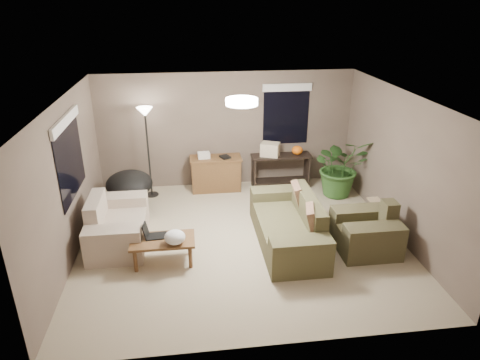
{
  "coord_description": "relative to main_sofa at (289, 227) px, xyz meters",
  "views": [
    {
      "loc": [
        -0.84,
        -6.42,
        3.92
      ],
      "look_at": [
        0.0,
        0.2,
        1.05
      ],
      "focal_mm": 32.0,
      "sensor_mm": 36.0,
      "label": 1
    }
  ],
  "objects": [
    {
      "name": "room_shell",
      "position": [
        -0.8,
        0.18,
        0.96
      ],
      "size": [
        5.5,
        5.5,
        5.5
      ],
      "color": "tan",
      "rests_on": "ground"
    },
    {
      "name": "main_sofa",
      "position": [
        0.0,
        0.0,
        0.0
      ],
      "size": [
        0.95,
        2.2,
        0.85
      ],
      "color": "brown",
      "rests_on": "ground"
    },
    {
      "name": "throw_pillows",
      "position": [
        0.26,
        0.0,
        0.36
      ],
      "size": [
        0.33,
        1.38,
        0.47
      ],
      "color": "#8C7251",
      "rests_on": "main_sofa"
    },
    {
      "name": "loveseat",
      "position": [
        -2.93,
        0.39,
        0.0
      ],
      "size": [
        0.9,
        1.6,
        0.85
      ],
      "color": "beige",
      "rests_on": "ground"
    },
    {
      "name": "armchair",
      "position": [
        1.23,
        -0.36,
        0.0
      ],
      "size": [
        0.95,
        1.0,
        0.85
      ],
      "color": "#47432B",
      "rests_on": "ground"
    },
    {
      "name": "coffee_table",
      "position": [
        -2.12,
        -0.35,
        0.06
      ],
      "size": [
        1.0,
        0.55,
        0.42
      ],
      "color": "brown",
      "rests_on": "ground"
    },
    {
      "name": "laptop",
      "position": [
        -2.29,
        -0.25,
        0.19
      ],
      "size": [
        0.38,
        0.25,
        0.24
      ],
      "color": "black",
      "rests_on": "coffee_table"
    },
    {
      "name": "plastic_bag",
      "position": [
        -1.92,
        -0.5,
        0.24
      ],
      "size": [
        0.36,
        0.34,
        0.23
      ],
      "primitive_type": "ellipsoid",
      "rotation": [
        0.0,
        0.0,
        -0.15
      ],
      "color": "white",
      "rests_on": "coffee_table"
    },
    {
      "name": "desk",
      "position": [
        -1.08,
        2.36,
        0.08
      ],
      "size": [
        1.1,
        0.5,
        0.75
      ],
      "color": "brown",
      "rests_on": "ground"
    },
    {
      "name": "desk_papers",
      "position": [
        -1.23,
        2.35,
        0.51
      ],
      "size": [
        0.71,
        0.29,
        0.12
      ],
      "color": "silver",
      "rests_on": "desk"
    },
    {
      "name": "console_table",
      "position": [
        0.35,
        2.32,
        0.14
      ],
      "size": [
        1.3,
        0.4,
        0.75
      ],
      "color": "black",
      "rests_on": "ground"
    },
    {
      "name": "pumpkin",
      "position": [
        0.7,
        2.32,
        0.55
      ],
      "size": [
        0.24,
        0.24,
        0.19
      ],
      "primitive_type": "ellipsoid",
      "rotation": [
        0.0,
        0.0,
        0.01
      ],
      "color": "orange",
      "rests_on": "console_table"
    },
    {
      "name": "cardboard_box",
      "position": [
        0.1,
        2.32,
        0.6
      ],
      "size": [
        0.46,
        0.41,
        0.29
      ],
      "primitive_type": "cube",
      "rotation": [
        0.0,
        0.0,
        -0.41
      ],
      "color": "beige",
      "rests_on": "console_table"
    },
    {
      "name": "papasan_chair",
      "position": [
        -2.83,
        1.62,
        0.17
      ],
      "size": [
        0.92,
        0.92,
        0.8
      ],
      "color": "black",
      "rests_on": "ground"
    },
    {
      "name": "floor_lamp",
      "position": [
        -2.47,
        2.24,
        1.3
      ],
      "size": [
        0.32,
        0.32,
        1.91
      ],
      "color": "black",
      "rests_on": "ground"
    },
    {
      "name": "ceiling_fixture",
      "position": [
        -0.8,
        0.18,
        2.15
      ],
      "size": [
        0.5,
        0.5,
        0.1
      ],
      "primitive_type": "cylinder",
      "color": "white",
      "rests_on": "room_shell"
    },
    {
      "name": "houseplant",
      "position": [
        1.5,
        1.77,
        0.21
      ],
      "size": [
        1.16,
        1.29,
        1.01
      ],
      "primitive_type": "imported",
      "color": "#2D5923",
      "rests_on": "ground"
    },
    {
      "name": "cat_scratching_post",
      "position": [
        1.69,
        0.45,
        -0.08
      ],
      "size": [
        0.32,
        0.32,
        0.5
      ],
      "color": "tan",
      "rests_on": "ground"
    },
    {
      "name": "window_left",
      "position": [
        -3.53,
        0.48,
        1.49
      ],
      "size": [
        0.05,
        1.56,
        1.33
      ],
      "color": "black",
      "rests_on": "room_shell"
    },
    {
      "name": "window_back",
      "position": [
        0.5,
        2.66,
        1.49
      ],
      "size": [
        1.06,
        0.05,
        1.33
      ],
      "color": "black",
      "rests_on": "room_shell"
    }
  ]
}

